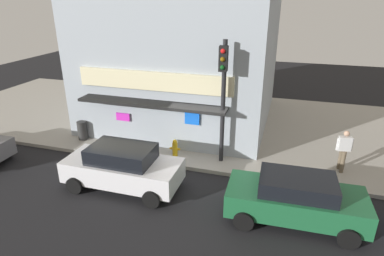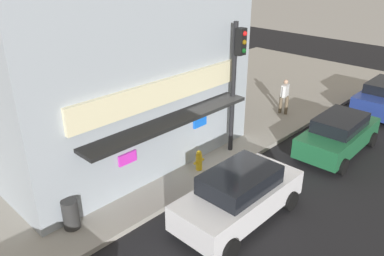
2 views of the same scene
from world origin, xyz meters
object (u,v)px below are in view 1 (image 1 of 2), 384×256
Objects in this scene: pedestrian at (344,149)px; parked_car_green at (295,198)px; potted_plant_by_doorway at (157,126)px; fire_hydrant at (175,148)px; traffic_light at (223,88)px; trash_can at (83,130)px; potted_plant_by_window at (119,123)px; parked_car_white at (123,167)px.

pedestrian is 4.03m from parked_car_green.
parked_car_green is at bearing -34.79° from potted_plant_by_doorway.
pedestrian is at bearing 6.03° from fire_hydrant.
traffic_light is 7.52m from trash_can.
trash_can is at bearing -178.45° from pedestrian.
potted_plant_by_window reaches higher than fire_hydrant.
trash_can is 0.21× the size of parked_car_green.
trash_can is at bearing 175.33° from fire_hydrant.
trash_can is at bearing 161.82° from parked_car_green.
potted_plant_by_window is at bearing 165.63° from traffic_light.
trash_can is 0.52× the size of pedestrian.
traffic_light is 5.36m from pedestrian.
potted_plant_by_window reaches higher than trash_can.
potted_plant_by_window is 9.63m from parked_car_green.
potted_plant_by_window is (1.44, 1.08, 0.13)m from trash_can.
traffic_light reaches higher than pedestrian.
pedestrian is at bearing 7.85° from traffic_light.
trash_can reaches higher than fire_hydrant.
potted_plant_by_doorway is 0.22× the size of parked_car_white.
parked_car_white is at bearing -112.38° from fire_hydrant.
parked_car_white is at bearing -138.91° from traffic_light.
traffic_light reaches higher than fire_hydrant.
parked_car_white is (-7.95, -3.40, -0.28)m from pedestrian.
parked_car_white is at bearing 178.05° from parked_car_green.
parked_car_white reaches higher than potted_plant_by_window.
traffic_light is 1.17× the size of parked_car_white.
traffic_light is 4.82m from potted_plant_by_doorway.
trash_can is 10.54m from parked_car_green.
fire_hydrant is at bearing -47.66° from potted_plant_by_doorway.
pedestrian is 0.40× the size of parked_car_green.
trash_can is 0.88× the size of potted_plant_by_window.
traffic_light is 2.93× the size of pedestrian.
potted_plant_by_doorway is at bearing 7.83° from potted_plant_by_window.
parked_car_white is at bearing -59.95° from potted_plant_by_window.
potted_plant_by_window is at bearing 175.82° from pedestrian.
fire_hydrant is at bearing -22.88° from potted_plant_by_window.
trash_can is (-4.94, 0.40, 0.08)m from fire_hydrant.
potted_plant_by_doorway is 0.95× the size of potted_plant_by_window.
potted_plant_by_doorway is at bearing 96.28° from parked_car_white.
parked_car_white reaches higher than parked_car_green.
potted_plant_by_window is (-5.54, 1.42, -2.67)m from traffic_light.
parked_car_green is (3.04, -2.95, -2.59)m from traffic_light.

